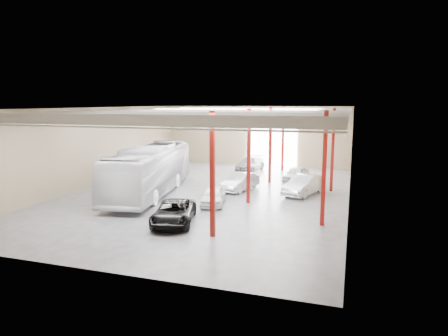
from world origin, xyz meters
The scene contains 8 objects.
depot_shell centered at (0.13, 0.48, 4.98)m, with size 22.12×32.12×7.06m.
coach_bus centered at (-4.61, -1.58, 1.98)m, with size 3.32×14.21×3.96m, color silver.
black_sedan centered at (0.70, -8.46, 0.70)m, with size 2.34×5.07×1.41m, color black.
car_row_a centered at (1.46, -3.26, 0.68)m, with size 1.60×3.98×1.36m, color white.
car_row_b centered at (2.05, 1.94, 0.74)m, with size 1.57×4.49×1.48m, color #A9A9AE.
car_row_c centered at (0.41, 12.00, 0.73)m, with size 2.04×5.01×1.45m, color gray.
car_right_near centered at (7.44, 2.00, 0.80)m, with size 1.70×4.87×1.61m, color silver.
car_right_far centered at (6.09, 7.34, 0.71)m, with size 1.68×4.17×1.42m, color silver.
Camera 1 is at (11.03, -30.30, 7.47)m, focal length 32.00 mm.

